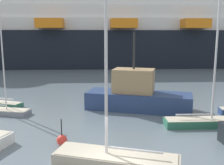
{
  "coord_description": "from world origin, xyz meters",
  "views": [
    {
      "loc": [
        -0.0,
        -11.39,
        6.4
      ],
      "look_at": [
        0.0,
        14.98,
        1.62
      ],
      "focal_mm": 42.77,
      "sensor_mm": 36.0,
      "label": 1
    }
  ],
  "objects_px": {
    "sailboat_6": "(3,110)",
    "cruise_ship": "(57,30)",
    "sailboat_1": "(116,156)",
    "fishing_boat_1": "(137,95)",
    "sailboat_0": "(205,120)",
    "channel_buoy_1": "(62,140)"
  },
  "relations": [
    {
      "from": "sailboat_0",
      "to": "fishing_boat_1",
      "type": "relative_size",
      "value": 1.02
    },
    {
      "from": "sailboat_0",
      "to": "sailboat_1",
      "type": "bearing_deg",
      "value": -140.72
    },
    {
      "from": "fishing_boat_1",
      "to": "sailboat_1",
      "type": "bearing_deg",
      "value": 93.56
    },
    {
      "from": "fishing_boat_1",
      "to": "sailboat_6",
      "type": "bearing_deg",
      "value": 21.76
    },
    {
      "from": "sailboat_0",
      "to": "cruise_ship",
      "type": "xyz_separation_m",
      "value": [
        -18.14,
        39.41,
        6.92
      ]
    },
    {
      "from": "sailboat_1",
      "to": "sailboat_6",
      "type": "xyz_separation_m",
      "value": [
        -9.08,
        8.66,
        -0.12
      ]
    },
    {
      "from": "cruise_ship",
      "to": "fishing_boat_1",
      "type": "bearing_deg",
      "value": -71.38
    },
    {
      "from": "sailboat_0",
      "to": "sailboat_1",
      "type": "height_order",
      "value": "sailboat_1"
    },
    {
      "from": "sailboat_6",
      "to": "channel_buoy_1",
      "type": "distance_m",
      "value": 8.61
    },
    {
      "from": "fishing_boat_1",
      "to": "channel_buoy_1",
      "type": "height_order",
      "value": "fishing_boat_1"
    },
    {
      "from": "sailboat_1",
      "to": "cruise_ship",
      "type": "xyz_separation_m",
      "value": [
        -11.75,
        45.17,
        6.9
      ]
    },
    {
      "from": "fishing_boat_1",
      "to": "cruise_ship",
      "type": "distance_m",
      "value": 38.2
    },
    {
      "from": "sailboat_6",
      "to": "channel_buoy_1",
      "type": "height_order",
      "value": "sailboat_6"
    },
    {
      "from": "sailboat_1",
      "to": "channel_buoy_1",
      "type": "xyz_separation_m",
      "value": [
        -3.12,
        2.45,
        -0.16
      ]
    },
    {
      "from": "sailboat_6",
      "to": "cruise_ship",
      "type": "bearing_deg",
      "value": 106.38
    },
    {
      "from": "sailboat_6",
      "to": "fishing_boat_1",
      "type": "distance_m",
      "value": 11.16
    },
    {
      "from": "sailboat_6",
      "to": "fishing_boat_1",
      "type": "relative_size",
      "value": 0.88
    },
    {
      "from": "sailboat_1",
      "to": "channel_buoy_1",
      "type": "distance_m",
      "value": 3.97
    },
    {
      "from": "fishing_boat_1",
      "to": "cruise_ship",
      "type": "xyz_separation_m",
      "value": [
        -13.71,
        35.12,
        6.13
      ]
    },
    {
      "from": "sailboat_1",
      "to": "cruise_ship",
      "type": "relative_size",
      "value": 0.08
    },
    {
      "from": "fishing_boat_1",
      "to": "channel_buoy_1",
      "type": "relative_size",
      "value": 5.83
    },
    {
      "from": "sailboat_1",
      "to": "fishing_boat_1",
      "type": "distance_m",
      "value": 10.27
    }
  ]
}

